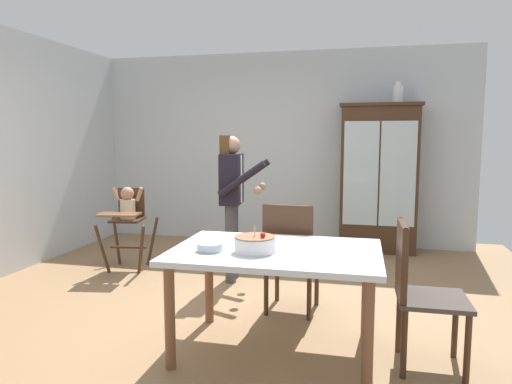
{
  "coord_description": "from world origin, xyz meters",
  "views": [
    {
      "loc": [
        1.2,
        -3.88,
        1.51
      ],
      "look_at": [
        0.11,
        0.7,
        0.95
      ],
      "focal_mm": 32.28,
      "sensor_mm": 36.0,
      "label": 1
    }
  ],
  "objects_px": {
    "dining_table": "(276,262)",
    "adult_person": "(232,190)",
    "dining_chair_right_end": "(416,284)",
    "birthday_cake": "(255,244)",
    "dining_chair_far_side": "(290,251)",
    "ceramic_vase": "(398,94)",
    "china_cabinet": "(379,178)",
    "serving_bowl": "(210,247)",
    "high_chair_with_toddler": "(127,213)"
  },
  "relations": [
    {
      "from": "china_cabinet",
      "to": "serving_bowl",
      "type": "bearing_deg",
      "value": -109.64
    },
    {
      "from": "dining_table",
      "to": "dining_chair_right_end",
      "type": "height_order",
      "value": "dining_chair_right_end"
    },
    {
      "from": "dining_table",
      "to": "serving_bowl",
      "type": "height_order",
      "value": "serving_bowl"
    },
    {
      "from": "high_chair_with_toddler",
      "to": "birthday_cake",
      "type": "distance_m",
      "value": 2.61
    },
    {
      "from": "high_chair_with_toddler",
      "to": "birthday_cake",
      "type": "xyz_separation_m",
      "value": [
        1.92,
        -1.75,
        0.14
      ]
    },
    {
      "from": "china_cabinet",
      "to": "ceramic_vase",
      "type": "relative_size",
      "value": 7.2
    },
    {
      "from": "dining_table",
      "to": "serving_bowl",
      "type": "bearing_deg",
      "value": -160.41
    },
    {
      "from": "dining_chair_far_side",
      "to": "china_cabinet",
      "type": "bearing_deg",
      "value": -103.61
    },
    {
      "from": "china_cabinet",
      "to": "serving_bowl",
      "type": "relative_size",
      "value": 10.81
    },
    {
      "from": "ceramic_vase",
      "to": "adult_person",
      "type": "xyz_separation_m",
      "value": [
        -1.72,
        -1.68,
        -1.1
      ]
    },
    {
      "from": "adult_person",
      "to": "china_cabinet",
      "type": "bearing_deg",
      "value": -48.14
    },
    {
      "from": "ceramic_vase",
      "to": "dining_chair_far_side",
      "type": "xyz_separation_m",
      "value": [
        -0.98,
        -2.48,
        -1.51
      ]
    },
    {
      "from": "dining_table",
      "to": "china_cabinet",
      "type": "bearing_deg",
      "value": 76.54
    },
    {
      "from": "china_cabinet",
      "to": "adult_person",
      "type": "relative_size",
      "value": 1.27
    },
    {
      "from": "adult_person",
      "to": "birthday_cake",
      "type": "bearing_deg",
      "value": -164.61
    },
    {
      "from": "high_chair_with_toddler",
      "to": "adult_person",
      "type": "height_order",
      "value": "adult_person"
    },
    {
      "from": "high_chair_with_toddler",
      "to": "dining_chair_far_side",
      "type": "distance_m",
      "value": 2.24
    },
    {
      "from": "high_chair_with_toddler",
      "to": "dining_table",
      "type": "relative_size",
      "value": 0.66
    },
    {
      "from": "china_cabinet",
      "to": "serving_bowl",
      "type": "xyz_separation_m",
      "value": [
        -1.19,
        -3.33,
        -0.21
      ]
    },
    {
      "from": "high_chair_with_toddler",
      "to": "serving_bowl",
      "type": "relative_size",
      "value": 5.28
    },
    {
      "from": "birthday_cake",
      "to": "dining_chair_right_end",
      "type": "xyz_separation_m",
      "value": [
        1.06,
        0.12,
        -0.24
      ]
    },
    {
      "from": "ceramic_vase",
      "to": "serving_bowl",
      "type": "bearing_deg",
      "value": -112.71
    },
    {
      "from": "adult_person",
      "to": "dining_chair_right_end",
      "type": "height_order",
      "value": "adult_person"
    },
    {
      "from": "high_chair_with_toddler",
      "to": "dining_chair_right_end",
      "type": "bearing_deg",
      "value": -38.54
    },
    {
      "from": "china_cabinet",
      "to": "adult_person",
      "type": "bearing_deg",
      "value": -132.19
    },
    {
      "from": "dining_table",
      "to": "high_chair_with_toddler",
      "type": "bearing_deg",
      "value": 141.2
    },
    {
      "from": "ceramic_vase",
      "to": "dining_chair_right_end",
      "type": "height_order",
      "value": "ceramic_vase"
    },
    {
      "from": "adult_person",
      "to": "dining_chair_right_end",
      "type": "relative_size",
      "value": 1.59
    },
    {
      "from": "ceramic_vase",
      "to": "birthday_cake",
      "type": "distance_m",
      "value": 3.69
    },
    {
      "from": "adult_person",
      "to": "birthday_cake",
      "type": "height_order",
      "value": "adult_person"
    },
    {
      "from": "china_cabinet",
      "to": "dining_table",
      "type": "height_order",
      "value": "china_cabinet"
    },
    {
      "from": "china_cabinet",
      "to": "dining_chair_far_side",
      "type": "bearing_deg",
      "value": -107.4
    },
    {
      "from": "dining_table",
      "to": "birthday_cake",
      "type": "xyz_separation_m",
      "value": [
        -0.12,
        -0.11,
        0.15
      ]
    },
    {
      "from": "dining_table",
      "to": "birthday_cake",
      "type": "height_order",
      "value": "birthday_cake"
    },
    {
      "from": "ceramic_vase",
      "to": "dining_table",
      "type": "bearing_deg",
      "value": -106.92
    },
    {
      "from": "ceramic_vase",
      "to": "birthday_cake",
      "type": "relative_size",
      "value": 0.96
    },
    {
      "from": "high_chair_with_toddler",
      "to": "dining_chair_right_end",
      "type": "relative_size",
      "value": 0.99
    },
    {
      "from": "dining_chair_far_side",
      "to": "ceramic_vase",
      "type": "bearing_deg",
      "value": -107.84
    },
    {
      "from": "dining_chair_far_side",
      "to": "dining_chair_right_end",
      "type": "distance_m",
      "value": 1.18
    },
    {
      "from": "ceramic_vase",
      "to": "adult_person",
      "type": "height_order",
      "value": "ceramic_vase"
    },
    {
      "from": "high_chair_with_toddler",
      "to": "dining_table",
      "type": "xyz_separation_m",
      "value": [
        2.05,
        -1.65,
        -0.01
      ]
    },
    {
      "from": "ceramic_vase",
      "to": "dining_chair_far_side",
      "type": "relative_size",
      "value": 0.28
    },
    {
      "from": "dining_table",
      "to": "adult_person",
      "type": "bearing_deg",
      "value": 116.62
    },
    {
      "from": "serving_bowl",
      "to": "dining_chair_right_end",
      "type": "distance_m",
      "value": 1.39
    },
    {
      "from": "high_chair_with_toddler",
      "to": "birthday_cake",
      "type": "bearing_deg",
      "value": -52.14
    },
    {
      "from": "birthday_cake",
      "to": "serving_bowl",
      "type": "distance_m",
      "value": 0.31
    },
    {
      "from": "adult_person",
      "to": "dining_table",
      "type": "relative_size",
      "value": 1.06
    },
    {
      "from": "serving_bowl",
      "to": "dining_table",
      "type": "bearing_deg",
      "value": 19.59
    },
    {
      "from": "china_cabinet",
      "to": "high_chair_with_toddler",
      "type": "xyz_separation_m",
      "value": [
        -2.81,
        -1.53,
        -0.32
      ]
    },
    {
      "from": "adult_person",
      "to": "dining_table",
      "type": "distance_m",
      "value": 1.72
    }
  ]
}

